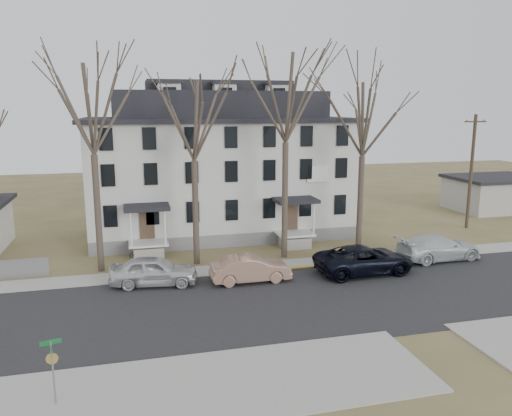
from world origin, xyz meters
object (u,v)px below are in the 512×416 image
object	(u,v)px
street_sign	(52,362)
tree_mid_right	(364,114)
utility_pole_far	(471,170)
car_white	(438,248)
car_navy	(364,260)
tree_far_left	(91,102)
tree_mid_left	(193,115)
car_tan	(250,269)
bicycle_left	(141,254)
boarding_house	(219,166)
tree_center	(286,91)
car_silver	(154,271)

from	to	relation	value
street_sign	tree_mid_right	bearing A→B (deg)	24.64
tree_mid_right	utility_pole_far	xyz separation A→B (m)	(12.00, 4.20, -4.70)
car_white	car_navy	bearing A→B (deg)	99.12
tree_far_left	tree_mid_right	world-z (taller)	tree_far_left
tree_mid_left	car_tan	size ratio (longest dim) A/B	2.71
car_tan	utility_pole_far	bearing A→B (deg)	-68.36
utility_pole_far	bicycle_left	size ratio (longest dim) A/B	6.20
tree_far_left	car_tan	world-z (taller)	tree_far_left
boarding_house	street_sign	size ratio (longest dim) A/B	8.59
tree_far_left	tree_center	distance (m)	12.02
bicycle_left	street_sign	size ratio (longest dim) A/B	0.63
boarding_house	tree_far_left	distance (m)	13.12
bicycle_left	utility_pole_far	bearing A→B (deg)	-77.66
tree_mid_left	car_silver	distance (m)	9.86
tree_far_left	car_silver	xyz separation A→B (m)	(3.09, -3.47, -9.50)
tree_center	tree_mid_right	world-z (taller)	tree_center
boarding_house	bicycle_left	size ratio (longest dim) A/B	13.56
car_tan	car_white	world-z (taller)	car_white
tree_mid_left	tree_center	xyz separation A→B (m)	(6.00, 0.00, 1.48)
utility_pole_far	car_tan	size ratio (longest dim) A/B	2.02
car_white	tree_far_left	bearing A→B (deg)	78.53
car_tan	car_navy	size ratio (longest dim) A/B	0.77
bicycle_left	street_sign	world-z (taller)	street_sign
tree_mid_left	car_silver	size ratio (longest dim) A/B	2.57
tree_mid_left	tree_mid_right	bearing A→B (deg)	0.00
tree_mid_left	car_tan	xyz separation A→B (m)	(2.59, -4.26, -8.83)
tree_far_left	utility_pole_far	distance (m)	30.29
utility_pole_far	car_white	xyz separation A→B (m)	(-7.70, -7.37, -4.07)
utility_pole_far	street_sign	distance (m)	35.82
tree_center	bicycle_left	distance (m)	14.41
car_white	street_sign	size ratio (longest dim) A/B	2.39
tree_mid_right	tree_far_left	bearing A→B (deg)	180.00
street_sign	car_silver	bearing A→B (deg)	56.78
tree_far_left	tree_center	bearing A→B (deg)	0.00
bicycle_left	car_silver	bearing A→B (deg)	-166.24
tree_mid_right	street_sign	world-z (taller)	tree_mid_right
tree_mid_right	street_sign	distance (m)	24.74
car_navy	bicycle_left	size ratio (longest dim) A/B	3.99
tree_far_left	tree_mid_left	world-z (taller)	tree_far_left
car_silver	tree_center	bearing A→B (deg)	-60.91
tree_center	car_navy	bearing A→B (deg)	-50.31
tree_mid_right	car_tan	distance (m)	13.25
tree_far_left	street_sign	size ratio (longest dim) A/B	5.66
boarding_house	car_navy	xyz separation A→B (m)	(6.73, -12.65, -4.53)
tree_mid_right	car_silver	world-z (taller)	tree_mid_right
boarding_house	tree_mid_right	size ratio (longest dim) A/B	1.63
boarding_house	utility_pole_far	world-z (taller)	boarding_house
utility_pole_far	car_tan	xyz separation A→B (m)	(-20.91, -8.46, -4.13)
utility_pole_far	car_navy	world-z (taller)	utility_pole_far
tree_mid_right	car_silver	bearing A→B (deg)	-166.46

